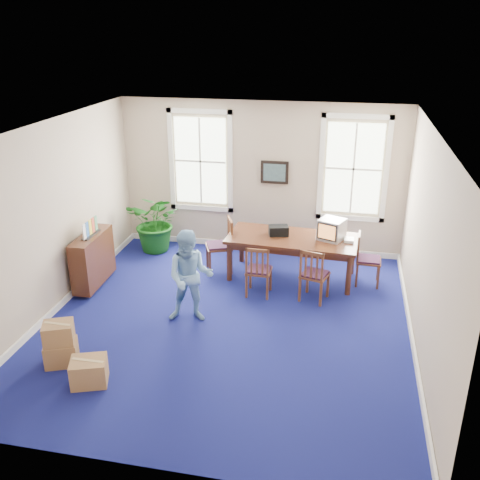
% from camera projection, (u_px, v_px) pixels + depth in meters
% --- Properties ---
extents(floor, '(6.50, 6.50, 0.00)m').
position_uv_depth(floor, '(227.00, 322.00, 8.92)').
color(floor, navy).
rests_on(floor, ground).
extents(ceiling, '(6.50, 6.50, 0.00)m').
position_uv_depth(ceiling, '(225.00, 130.00, 7.71)').
color(ceiling, white).
rests_on(ceiling, ground).
extents(wall_back, '(6.50, 0.00, 6.50)m').
position_uv_depth(wall_back, '(261.00, 178.00, 11.27)').
color(wall_back, '#BBA58D').
rests_on(wall_back, ground).
extents(wall_front, '(6.50, 0.00, 6.50)m').
position_uv_depth(wall_front, '(153.00, 348.00, 5.37)').
color(wall_front, '#BBA58D').
rests_on(wall_front, ground).
extents(wall_left, '(0.00, 6.50, 6.50)m').
position_uv_depth(wall_left, '(50.00, 220.00, 8.88)').
color(wall_left, '#BBA58D').
rests_on(wall_left, ground).
extents(wall_right, '(0.00, 6.50, 6.50)m').
position_uv_depth(wall_right, '(427.00, 248.00, 7.76)').
color(wall_right, '#BBA58D').
rests_on(wall_right, ground).
extents(baseboard_back, '(6.00, 0.04, 0.12)m').
position_uv_depth(baseboard_back, '(259.00, 246.00, 11.82)').
color(baseboard_back, white).
rests_on(baseboard_back, ground).
extents(baseboard_left, '(0.04, 6.50, 0.12)m').
position_uv_depth(baseboard_left, '(64.00, 301.00, 9.45)').
color(baseboard_left, white).
rests_on(baseboard_left, ground).
extents(baseboard_right, '(0.04, 6.50, 0.12)m').
position_uv_depth(baseboard_right, '(412.00, 339.00, 8.34)').
color(baseboard_right, white).
rests_on(baseboard_right, ground).
extents(window_left, '(1.40, 0.12, 2.20)m').
position_uv_depth(window_left, '(201.00, 161.00, 11.38)').
color(window_left, white).
rests_on(window_left, ground).
extents(window_right, '(1.40, 0.12, 2.20)m').
position_uv_depth(window_right, '(353.00, 169.00, 10.78)').
color(window_right, white).
rests_on(window_right, ground).
extents(wall_picture, '(0.58, 0.06, 0.48)m').
position_uv_depth(wall_picture, '(275.00, 172.00, 11.11)').
color(wall_picture, black).
rests_on(wall_picture, ground).
extents(conference_table, '(2.52, 1.27, 0.84)m').
position_uv_depth(conference_table, '(292.00, 257.00, 10.36)').
color(conference_table, '#4A2514').
rests_on(conference_table, ground).
extents(crt_tv, '(0.58, 0.60, 0.40)m').
position_uv_depth(crt_tv, '(332.00, 229.00, 10.04)').
color(crt_tv, '#B7B7BC').
rests_on(crt_tv, conference_table).
extents(game_console, '(0.18, 0.23, 0.06)m').
position_uv_depth(game_console, '(349.00, 240.00, 9.99)').
color(game_console, white).
rests_on(game_console, conference_table).
extents(equipment_bag, '(0.42, 0.33, 0.18)m').
position_uv_depth(equipment_bag, '(279.00, 230.00, 10.27)').
color(equipment_bag, black).
rests_on(equipment_bag, conference_table).
extents(chair_near_left, '(0.44, 0.44, 0.98)m').
position_uv_depth(chair_near_left, '(259.00, 270.00, 9.67)').
color(chair_near_left, brown).
rests_on(chair_near_left, ground).
extents(chair_near_right, '(0.56, 0.56, 1.01)m').
position_uv_depth(chair_near_right, '(315.00, 274.00, 9.47)').
color(chair_near_right, brown).
rests_on(chair_near_right, ground).
extents(chair_end_left, '(0.64, 0.64, 1.09)m').
position_uv_depth(chair_end_left, '(219.00, 245.00, 10.58)').
color(chair_end_left, brown).
rests_on(chair_end_left, ground).
extents(chair_end_right, '(0.47, 0.47, 1.01)m').
position_uv_depth(chair_end_right, '(369.00, 259.00, 10.06)').
color(chair_end_right, brown).
rests_on(chair_end_right, ground).
extents(man, '(0.87, 0.73, 1.59)m').
position_uv_depth(man, '(190.00, 277.00, 8.71)').
color(man, '#7BABD7').
rests_on(man, ground).
extents(credenza, '(0.38, 1.23, 0.96)m').
position_uv_depth(credenza, '(93.00, 262.00, 9.99)').
color(credenza, '#4A2514').
rests_on(credenza, ground).
extents(brochure_rack, '(0.28, 0.72, 0.31)m').
position_uv_depth(brochure_rack, '(90.00, 231.00, 9.75)').
color(brochure_rack, '#99999E').
rests_on(brochure_rack, credenza).
extents(potted_plant, '(1.27, 1.13, 1.32)m').
position_uv_depth(potted_plant, '(157.00, 222.00, 11.49)').
color(potted_plant, '#104710').
rests_on(potted_plant, ground).
extents(cardboard_boxes, '(1.58, 1.58, 0.70)m').
position_uv_depth(cardboard_boxes, '(74.00, 341.00, 7.77)').
color(cardboard_boxes, '#A7784A').
rests_on(cardboard_boxes, ground).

